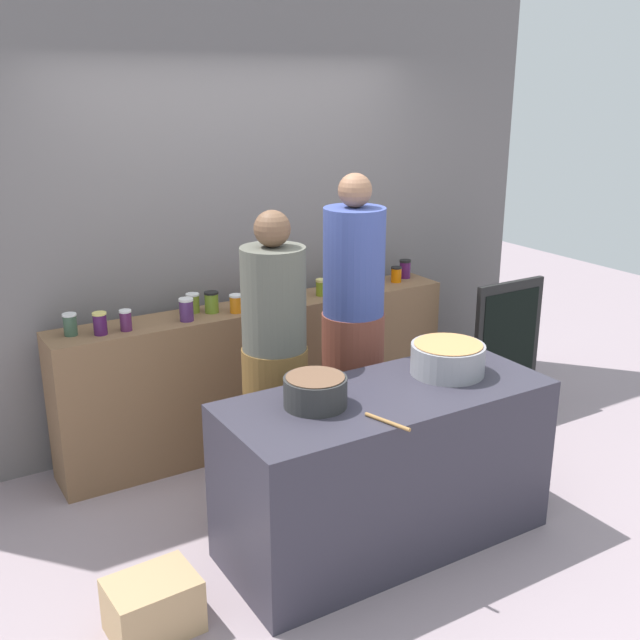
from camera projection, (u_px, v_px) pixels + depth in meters
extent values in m
plane|color=gray|center=(352.00, 513.00, 4.27)|extent=(12.00, 12.00, 0.00)
cube|color=slate|center=(234.00, 211.00, 4.99)|extent=(4.80, 0.12, 3.00)
cube|color=brown|center=(262.00, 373.00, 5.02)|extent=(2.70, 0.36, 0.95)
cube|color=#322F3B|center=(385.00, 468.00, 3.90)|extent=(1.70, 0.70, 0.85)
cylinder|color=#35503D|center=(70.00, 325.00, 4.29)|extent=(0.08, 0.08, 0.12)
cylinder|color=silver|center=(69.00, 315.00, 4.27)|extent=(0.08, 0.08, 0.01)
cylinder|color=#3F1647|center=(100.00, 325.00, 4.30)|extent=(0.08, 0.08, 0.12)
cylinder|color=#D6C666|center=(99.00, 314.00, 4.28)|extent=(0.08, 0.08, 0.01)
cylinder|color=#50204B|center=(126.00, 321.00, 4.37)|extent=(0.07, 0.07, 0.11)
cylinder|color=silver|center=(125.00, 311.00, 4.35)|extent=(0.07, 0.07, 0.01)
cylinder|color=#4B2960|center=(186.00, 311.00, 4.54)|extent=(0.08, 0.08, 0.12)
cylinder|color=silver|center=(186.00, 300.00, 4.52)|extent=(0.09, 0.09, 0.01)
cylinder|color=olive|center=(193.00, 304.00, 4.71)|extent=(0.08, 0.08, 0.11)
cylinder|color=silver|center=(192.00, 295.00, 4.69)|extent=(0.08, 0.08, 0.01)
cylinder|color=olive|center=(212.00, 303.00, 4.70)|extent=(0.09, 0.09, 0.12)
cylinder|color=black|center=(211.00, 293.00, 4.68)|extent=(0.09, 0.09, 0.01)
cylinder|color=orange|center=(236.00, 304.00, 4.71)|extent=(0.08, 0.08, 0.10)
cylinder|color=silver|center=(236.00, 296.00, 4.69)|extent=(0.08, 0.08, 0.01)
cylinder|color=#82340C|center=(253.00, 301.00, 4.77)|extent=(0.08, 0.08, 0.10)
cylinder|color=silver|center=(253.00, 292.00, 4.75)|extent=(0.09, 0.09, 0.02)
cylinder|color=#AF2316|center=(265.00, 292.00, 4.95)|extent=(0.08, 0.08, 0.12)
cylinder|color=silver|center=(265.00, 282.00, 4.93)|extent=(0.09, 0.09, 0.01)
cylinder|color=gold|center=(294.00, 296.00, 4.92)|extent=(0.08, 0.08, 0.09)
cylinder|color=silver|center=(294.00, 288.00, 4.90)|extent=(0.08, 0.08, 0.01)
cylinder|color=olive|center=(321.00, 288.00, 5.07)|extent=(0.07, 0.07, 0.10)
cylinder|color=#D6C666|center=(321.00, 280.00, 5.05)|extent=(0.08, 0.08, 0.02)
cylinder|color=#6A9B1C|center=(343.00, 283.00, 5.19)|extent=(0.07, 0.07, 0.10)
cylinder|color=#D6C666|center=(343.00, 276.00, 5.17)|extent=(0.08, 0.08, 0.01)
cylinder|color=#86390D|center=(364.00, 278.00, 5.27)|extent=(0.07, 0.07, 0.13)
cylinder|color=silver|center=(364.00, 268.00, 5.25)|extent=(0.07, 0.07, 0.01)
cylinder|color=#481B51|center=(374.00, 274.00, 5.39)|extent=(0.06, 0.06, 0.12)
cylinder|color=silver|center=(375.00, 266.00, 5.37)|extent=(0.07, 0.07, 0.01)
cylinder|color=#D66307|center=(396.00, 275.00, 5.40)|extent=(0.07, 0.07, 0.10)
cylinder|color=black|center=(396.00, 268.00, 5.38)|extent=(0.08, 0.08, 0.01)
cylinder|color=#49174C|center=(405.00, 270.00, 5.51)|extent=(0.08, 0.08, 0.12)
cylinder|color=black|center=(405.00, 261.00, 5.49)|extent=(0.08, 0.08, 0.01)
cylinder|color=#2D2D2D|center=(315.00, 392.00, 3.60)|extent=(0.31, 0.31, 0.14)
cylinder|color=brown|center=(315.00, 377.00, 3.58)|extent=(0.28, 0.28, 0.00)
cylinder|color=gray|center=(448.00, 359.00, 3.99)|extent=(0.39, 0.39, 0.16)
cylinder|color=tan|center=(448.00, 344.00, 3.97)|extent=(0.36, 0.36, 0.00)
cylinder|color=#9E703D|center=(387.00, 422.00, 3.43)|extent=(0.09, 0.25, 0.02)
cylinder|color=brown|center=(276.00, 425.00, 4.30)|extent=(0.37, 0.37, 0.93)
cylinder|color=#55554B|center=(274.00, 299.00, 4.07)|extent=(0.35, 0.35, 0.57)
sphere|color=brown|center=(272.00, 229.00, 3.95)|extent=(0.20, 0.20, 0.20)
cylinder|color=brown|center=(352.00, 393.00, 4.60)|extent=(0.37, 0.37, 1.02)
cylinder|color=#3B4A91|center=(354.00, 262.00, 4.35)|extent=(0.36, 0.36, 0.63)
sphere|color=#8C6047|center=(355.00, 190.00, 4.23)|extent=(0.19, 0.19, 0.19)
cube|color=tan|center=(153.00, 605.00, 3.33)|extent=(0.40, 0.31, 0.26)
cube|color=black|center=(506.00, 347.00, 5.44)|extent=(0.60, 0.04, 0.98)
cube|color=black|center=(509.00, 342.00, 5.41)|extent=(0.51, 0.01, 0.75)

